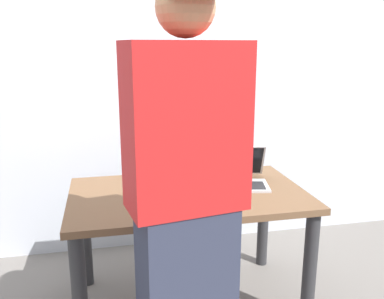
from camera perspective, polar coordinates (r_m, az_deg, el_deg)
name	(u,v)px	position (r m, az deg, el deg)	size (l,w,h in m)	color
desk	(188,211)	(2.41, -0.54, -8.56)	(1.34, 0.80, 0.72)	brown
laptop	(241,175)	(2.51, 6.81, -3.52)	(0.37, 0.39, 0.22)	#B7BABC
beer_bottle_dark	(171,161)	(2.55, -2.88, -1.60)	(0.07, 0.07, 0.31)	#1E5123
beer_bottle_brown	(153,162)	(2.58, -5.46, -1.79)	(0.06, 0.06, 0.26)	#472B14
beer_bottle_green	(153,169)	(2.44, -5.38, -2.78)	(0.08, 0.08, 0.28)	#333333
person_figure	(186,204)	(1.65, -0.82, -7.58)	(0.49, 0.35, 1.81)	#2D3347
back_wall	(164,77)	(3.08, -3.86, 9.96)	(6.00, 0.10, 2.60)	silver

